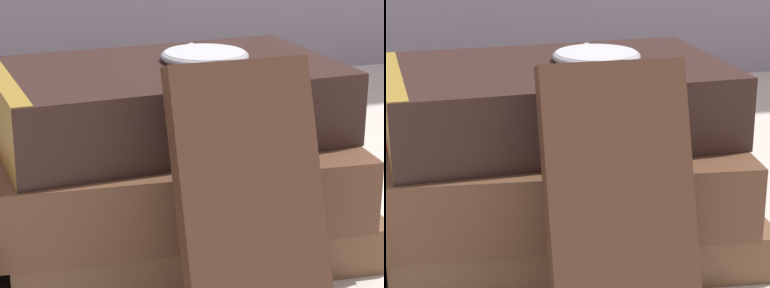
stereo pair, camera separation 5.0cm
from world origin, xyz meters
The scene contains 6 objects.
ground_plane centered at (0.00, 0.00, 0.00)m, with size 3.00×3.00×0.00m, color beige.
book_flat_bottom centered at (0.02, 0.01, 0.02)m, with size 0.25×0.17×0.03m.
book_flat_middle centered at (0.00, 0.00, 0.05)m, with size 0.25×0.16×0.05m.
book_flat_top centered at (0.01, 0.01, 0.10)m, with size 0.23×0.15×0.05m.
book_leaning_front centered at (0.02, -0.11, 0.07)m, with size 0.08×0.07×0.15m.
pocket_watch centered at (0.04, 0.02, 0.13)m, with size 0.06×0.06×0.01m.
Camera 2 is at (-0.09, -0.49, 0.25)m, focal length 75.00 mm.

